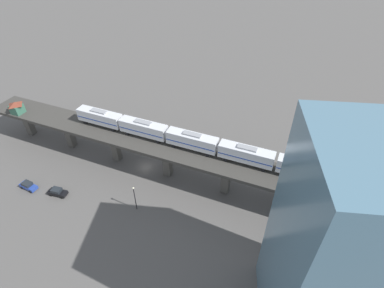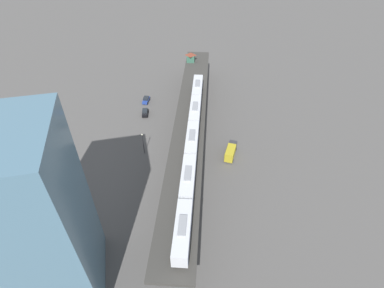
# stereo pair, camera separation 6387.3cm
# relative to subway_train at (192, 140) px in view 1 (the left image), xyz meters

# --- Properties ---
(ground_plane) EXTENTS (400.00, 400.00, 0.00)m
(ground_plane) POSITION_rel_subway_train_xyz_m (-2.18, -12.35, -11.50)
(ground_plane) COLOR #514F4C
(elevated_viaduct) EXTENTS (34.04, 90.63, 8.96)m
(elevated_viaduct) POSITION_rel_subway_train_xyz_m (-2.23, -12.54, -3.85)
(elevated_viaduct) COLOR #393733
(elevated_viaduct) RESTS_ON ground
(subway_train) EXTENTS (20.31, 60.65, 4.45)m
(subway_train) POSITION_rel_subway_train_xyz_m (0.00, 0.00, 0.00)
(subway_train) COLOR silver
(subway_train) RESTS_ON elevated_viaduct
(signal_hut) EXTENTS (4.00, 4.00, 3.40)m
(signal_hut) POSITION_rel_subway_train_xyz_m (-10.38, -48.71, -0.74)
(signal_hut) COLOR #33604C
(signal_hut) RESTS_ON elevated_viaduct
(street_car_blue) EXTENTS (3.21, 4.75, 1.89)m
(street_car_blue) POSITION_rel_subway_train_xyz_m (8.15, -38.48, -10.56)
(street_car_blue) COLOR #233D93
(street_car_blue) RESTS_ON ground
(street_car_black) EXTENTS (2.48, 4.63, 1.89)m
(street_car_black) POSITION_rel_subway_train_xyz_m (9.32, -30.61, -10.56)
(street_car_black) COLOR black
(street_car_black) RESTS_ON ground
(delivery_truck) EXTENTS (5.50, 7.38, 3.20)m
(delivery_truck) POSITION_rel_subway_train_xyz_m (-12.21, -4.63, -9.74)
(delivery_truck) COLOR #333338
(delivery_truck) RESTS_ON ground
(street_lamp) EXTENTS (0.44, 0.44, 6.94)m
(street_lamp) POSITION_rel_subway_train_xyz_m (11.48, -11.21, -7.39)
(street_lamp) COLOR black
(street_lamp) RESTS_ON ground
(office_tower) EXTENTS (16.00, 16.00, 36.00)m
(office_tower) POSITION_rel_subway_train_xyz_m (30.55, 22.54, 6.50)
(office_tower) COLOR slate
(office_tower) RESTS_ON ground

